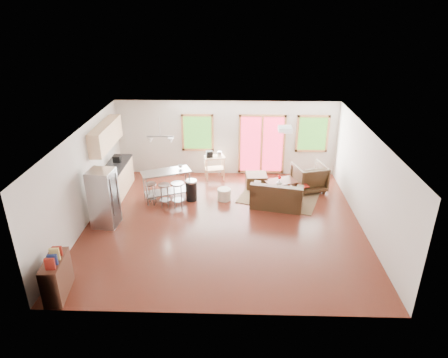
{
  "coord_description": "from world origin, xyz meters",
  "views": [
    {
      "loc": [
        0.3,
        -9.56,
        5.63
      ],
      "look_at": [
        0.0,
        0.3,
        1.2
      ],
      "focal_mm": 32.0,
      "sensor_mm": 36.0,
      "label": 1
    }
  ],
  "objects_px": {
    "kitchen_cart": "(214,160)",
    "armchair": "(309,176)",
    "coffee_table": "(281,182)",
    "refrigerator": "(104,198)",
    "ottoman": "(256,180)",
    "rug": "(279,196)",
    "loveseat": "(277,197)",
    "island": "(167,180)"
  },
  "relations": [
    {
      "from": "armchair",
      "to": "kitchen_cart",
      "type": "xyz_separation_m",
      "value": [
        -3.1,
        0.77,
        0.22
      ]
    },
    {
      "from": "loveseat",
      "to": "island",
      "type": "xyz_separation_m",
      "value": [
        -3.33,
        0.41,
        0.32
      ]
    },
    {
      "from": "rug",
      "to": "island",
      "type": "distance_m",
      "value": 3.54
    },
    {
      "from": "rug",
      "to": "refrigerator",
      "type": "height_order",
      "value": "refrigerator"
    },
    {
      "from": "rug",
      "to": "armchair",
      "type": "relative_size",
      "value": 2.37
    },
    {
      "from": "ottoman",
      "to": "island",
      "type": "bearing_deg",
      "value": -160.98
    },
    {
      "from": "kitchen_cart",
      "to": "island",
      "type": "bearing_deg",
      "value": -131.51
    },
    {
      "from": "rug",
      "to": "ottoman",
      "type": "distance_m",
      "value": 1.03
    },
    {
      "from": "loveseat",
      "to": "coffee_table",
      "type": "xyz_separation_m",
      "value": [
        0.23,
        0.99,
        0.02
      ]
    },
    {
      "from": "coffee_table",
      "to": "kitchen_cart",
      "type": "distance_m",
      "value": 2.42
    },
    {
      "from": "coffee_table",
      "to": "kitchen_cart",
      "type": "height_order",
      "value": "kitchen_cart"
    },
    {
      "from": "rug",
      "to": "loveseat",
      "type": "bearing_deg",
      "value": -103.19
    },
    {
      "from": "kitchen_cart",
      "to": "ottoman",
      "type": "bearing_deg",
      "value": -22.34
    },
    {
      "from": "coffee_table",
      "to": "armchair",
      "type": "distance_m",
      "value": 0.94
    },
    {
      "from": "rug",
      "to": "armchair",
      "type": "xyz_separation_m",
      "value": [
        0.98,
        0.53,
        0.48
      ]
    },
    {
      "from": "ottoman",
      "to": "armchair",
      "type": "bearing_deg",
      "value": -6.43
    },
    {
      "from": "island",
      "to": "rug",
      "type": "bearing_deg",
      "value": 3.91
    },
    {
      "from": "island",
      "to": "kitchen_cart",
      "type": "distance_m",
      "value": 2.06
    },
    {
      "from": "coffee_table",
      "to": "island",
      "type": "xyz_separation_m",
      "value": [
        -3.55,
        -0.57,
        0.3
      ]
    },
    {
      "from": "rug",
      "to": "refrigerator",
      "type": "distance_m",
      "value": 5.28
    },
    {
      "from": "coffee_table",
      "to": "ottoman",
      "type": "relative_size",
      "value": 1.69
    },
    {
      "from": "refrigerator",
      "to": "kitchen_cart",
      "type": "distance_m",
      "value": 4.19
    },
    {
      "from": "loveseat",
      "to": "ottoman",
      "type": "distance_m",
      "value": 1.48
    },
    {
      "from": "loveseat",
      "to": "refrigerator",
      "type": "bearing_deg",
      "value": -153.53
    },
    {
      "from": "refrigerator",
      "to": "island",
      "type": "height_order",
      "value": "refrigerator"
    },
    {
      "from": "loveseat",
      "to": "ottoman",
      "type": "relative_size",
      "value": 2.48
    },
    {
      "from": "kitchen_cart",
      "to": "loveseat",
      "type": "bearing_deg",
      "value": -44.89
    },
    {
      "from": "kitchen_cart",
      "to": "armchair",
      "type": "bearing_deg",
      "value": -13.99
    },
    {
      "from": "loveseat",
      "to": "refrigerator",
      "type": "distance_m",
      "value": 4.9
    },
    {
      "from": "loveseat",
      "to": "armchair",
      "type": "bearing_deg",
      "value": 58.56
    },
    {
      "from": "rug",
      "to": "kitchen_cart",
      "type": "relative_size",
      "value": 2.24
    },
    {
      "from": "armchair",
      "to": "kitchen_cart",
      "type": "bearing_deg",
      "value": -29.62
    },
    {
      "from": "coffee_table",
      "to": "rug",
      "type": "bearing_deg",
      "value": -102.84
    },
    {
      "from": "coffee_table",
      "to": "refrigerator",
      "type": "distance_m",
      "value": 5.44
    },
    {
      "from": "loveseat",
      "to": "rug",
      "type": "bearing_deg",
      "value": 89.19
    },
    {
      "from": "armchair",
      "to": "ottoman",
      "type": "xyz_separation_m",
      "value": [
        -1.68,
        0.19,
        -0.27
      ]
    },
    {
      "from": "armchair",
      "to": "island",
      "type": "relative_size",
      "value": 0.62
    },
    {
      "from": "rug",
      "to": "kitchen_cart",
      "type": "xyz_separation_m",
      "value": [
        -2.12,
        1.3,
        0.69
      ]
    },
    {
      "from": "rug",
      "to": "kitchen_cart",
      "type": "bearing_deg",
      "value": 148.39
    },
    {
      "from": "loveseat",
      "to": "coffee_table",
      "type": "bearing_deg",
      "value": 89.31
    },
    {
      "from": "ottoman",
      "to": "island",
      "type": "height_order",
      "value": "island"
    },
    {
      "from": "refrigerator",
      "to": "coffee_table",
      "type": "bearing_deg",
      "value": 30.05
    }
  ]
}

